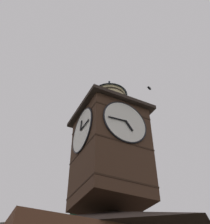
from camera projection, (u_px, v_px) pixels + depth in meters
The scene contains 3 objects.
clock_tower at pixel (110, 144), 17.84m from camera, with size 4.53×4.53×9.72m.
flying_bird_high at pixel (149, 88), 26.98m from camera, with size 0.54×0.39×0.15m.
flying_bird_low at pixel (129, 113), 25.32m from camera, with size 0.39×0.71×0.12m.
Camera 1 is at (7.63, 12.96, 1.90)m, focal length 45.13 mm.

